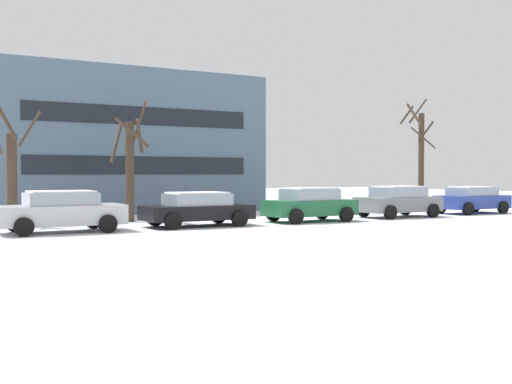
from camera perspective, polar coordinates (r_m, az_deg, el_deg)
The scene contains 9 objects.
parked_car_silver at distance 22.94m, azimuth -17.30°, elevation -1.66°, with size 4.29×2.17×1.46m.
parked_car_black at distance 24.53m, azimuth -5.37°, elevation -1.51°, with size 4.26×2.16×1.34m.
parked_car_green at distance 26.91m, azimuth 4.90°, elevation -1.12°, with size 3.95×2.06×1.46m.
parked_car_gray at distance 30.28m, azimuth 12.79°, elevation -0.82°, with size 4.05×2.14×1.47m.
parked_car_blue at distance 34.10m, azimuth 19.01°, elevation -0.65°, with size 3.93×2.08×1.39m.
tree_far_right at distance 26.10m, azimuth -21.33°, elevation 1.62°, with size 1.85×1.84×5.10m.
tree_far_mid at distance 36.03m, azimuth 14.69°, elevation 3.26°, with size 1.88×2.15×6.26m.
tree_far_left at distance 27.11m, azimuth -11.37°, elevation 2.40°, with size 1.59×1.77×5.17m.
building_far_right at distance 36.28m, azimuth -12.87°, elevation 4.31°, with size 14.36×9.57×7.48m.
Camera 1 is at (-0.66, -13.20, 2.08)m, focal length 44.04 mm.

